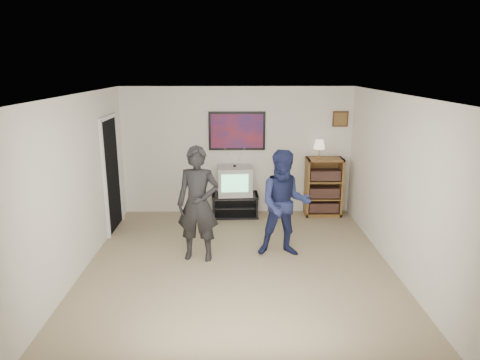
{
  "coord_description": "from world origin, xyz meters",
  "views": [
    {
      "loc": [
        -0.06,
        -5.76,
        2.88
      ],
      "look_at": [
        0.03,
        0.68,
        1.15
      ],
      "focal_mm": 32.0,
      "sensor_mm": 36.0,
      "label": 1
    }
  ],
  "objects_px": {
    "bookshelf": "(323,187)",
    "media_stand": "(235,205)",
    "crt_television": "(235,180)",
    "person_tall": "(198,204)",
    "person_short": "(285,204)"
  },
  "relations": [
    {
      "from": "media_stand",
      "to": "person_short",
      "type": "bearing_deg",
      "value": -68.81
    },
    {
      "from": "bookshelf",
      "to": "person_tall",
      "type": "distance_m",
      "value": 3.04
    },
    {
      "from": "person_short",
      "to": "media_stand",
      "type": "bearing_deg",
      "value": 114.01
    },
    {
      "from": "crt_television",
      "to": "person_tall",
      "type": "height_order",
      "value": "person_tall"
    },
    {
      "from": "media_stand",
      "to": "person_tall",
      "type": "distance_m",
      "value": 2.1
    },
    {
      "from": "crt_television",
      "to": "bookshelf",
      "type": "bearing_deg",
      "value": -1.87
    },
    {
      "from": "media_stand",
      "to": "crt_television",
      "type": "xyz_separation_m",
      "value": [
        -0.0,
        0.0,
        0.5
      ]
    },
    {
      "from": "bookshelf",
      "to": "person_tall",
      "type": "xyz_separation_m",
      "value": [
        -2.3,
        -1.96,
        0.3
      ]
    },
    {
      "from": "bookshelf",
      "to": "media_stand",
      "type": "bearing_deg",
      "value": -178.35
    },
    {
      "from": "media_stand",
      "to": "bookshelf",
      "type": "relative_size",
      "value": 0.79
    },
    {
      "from": "crt_television",
      "to": "person_tall",
      "type": "bearing_deg",
      "value": -109.69
    },
    {
      "from": "media_stand",
      "to": "crt_television",
      "type": "bearing_deg",
      "value": 178.49
    },
    {
      "from": "crt_television",
      "to": "person_tall",
      "type": "xyz_separation_m",
      "value": [
        -0.55,
        -1.91,
        0.15
      ]
    },
    {
      "from": "crt_television",
      "to": "person_tall",
      "type": "relative_size",
      "value": 0.37
    },
    {
      "from": "bookshelf",
      "to": "person_short",
      "type": "bearing_deg",
      "value": -118.08
    }
  ]
}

